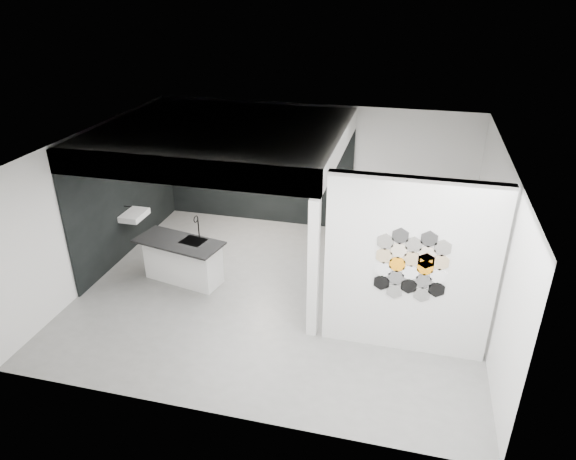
# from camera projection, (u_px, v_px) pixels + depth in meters

# --- Properties ---
(floor) EXTENTS (7.00, 6.00, 0.01)m
(floor) POSITION_uv_depth(u_px,v_px,m) (279.00, 293.00, 9.38)
(floor) COLOR slate
(partition_panel) EXTENTS (2.45, 0.15, 2.80)m
(partition_panel) POSITION_uv_depth(u_px,v_px,m) (409.00, 269.00, 7.40)
(partition_panel) COLOR silver
(partition_panel) RESTS_ON floor
(bay_clad_back) EXTENTS (4.40, 0.04, 2.35)m
(bay_clad_back) POSITION_uv_depth(u_px,v_px,m) (257.00, 173.00, 11.72)
(bay_clad_back) COLOR black
(bay_clad_back) RESTS_ON floor
(bay_clad_left) EXTENTS (0.04, 4.00, 2.35)m
(bay_clad_left) POSITION_uv_depth(u_px,v_px,m) (127.00, 196.00, 10.48)
(bay_clad_left) COLOR black
(bay_clad_left) RESTS_ON floor
(bulkhead) EXTENTS (4.40, 4.00, 0.40)m
(bulkhead) POSITION_uv_depth(u_px,v_px,m) (223.00, 137.00, 9.40)
(bulkhead) COLOR silver
(bulkhead) RESTS_ON corner_column
(corner_column) EXTENTS (0.16, 0.16, 2.35)m
(corner_column) POSITION_uv_depth(u_px,v_px,m) (313.00, 270.00, 7.81)
(corner_column) COLOR silver
(corner_column) RESTS_ON floor
(fascia_beam) EXTENTS (4.40, 0.16, 0.40)m
(fascia_beam) POSITION_uv_depth(u_px,v_px,m) (178.00, 172.00, 7.73)
(fascia_beam) COLOR silver
(fascia_beam) RESTS_ON corner_column
(wall_basin) EXTENTS (0.40, 0.60, 0.12)m
(wall_basin) POSITION_uv_depth(u_px,v_px,m) (134.00, 215.00, 10.40)
(wall_basin) COLOR silver
(wall_basin) RESTS_ON bay_clad_left
(display_shelf) EXTENTS (3.00, 0.15, 0.04)m
(display_shelf) POSITION_uv_depth(u_px,v_px,m) (260.00, 169.00, 11.55)
(display_shelf) COLOR black
(display_shelf) RESTS_ON bay_clad_back
(kitchen_island) EXTENTS (1.74, 1.03, 1.31)m
(kitchen_island) POSITION_uv_depth(u_px,v_px,m) (183.00, 259.00, 9.59)
(kitchen_island) COLOR silver
(kitchen_island) RESTS_ON floor
(stockpot) EXTENTS (0.24, 0.24, 0.20)m
(stockpot) POSITION_uv_depth(u_px,v_px,m) (203.00, 160.00, 11.79)
(stockpot) COLOR black
(stockpot) RESTS_ON display_shelf
(kettle) EXTENTS (0.17, 0.17, 0.13)m
(kettle) POSITION_uv_depth(u_px,v_px,m) (307.00, 170.00, 11.28)
(kettle) COLOR black
(kettle) RESTS_ON display_shelf
(glass_bowl) EXTENTS (0.21, 0.21, 0.11)m
(glass_bowl) POSITION_uv_depth(u_px,v_px,m) (318.00, 171.00, 11.23)
(glass_bowl) COLOR gray
(glass_bowl) RESTS_ON display_shelf
(glass_vase) EXTENTS (0.13, 0.13, 0.14)m
(glass_vase) POSITION_uv_depth(u_px,v_px,m) (318.00, 170.00, 11.22)
(glass_vase) COLOR gray
(glass_vase) RESTS_ON display_shelf
(bottle_dark) EXTENTS (0.06, 0.06, 0.14)m
(bottle_dark) POSITION_uv_depth(u_px,v_px,m) (259.00, 165.00, 11.52)
(bottle_dark) COLOR black
(bottle_dark) RESTS_ON display_shelf
(utensil_cup) EXTENTS (0.09, 0.09, 0.10)m
(utensil_cup) POSITION_uv_depth(u_px,v_px,m) (230.00, 164.00, 11.68)
(utensil_cup) COLOR black
(utensil_cup) RESTS_ON display_shelf
(hex_tile_cluster) EXTENTS (1.04, 0.02, 1.16)m
(hex_tile_cluster) POSITION_uv_depth(u_px,v_px,m) (412.00, 266.00, 7.28)
(hex_tile_cluster) COLOR black
(hex_tile_cluster) RESTS_ON partition_panel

